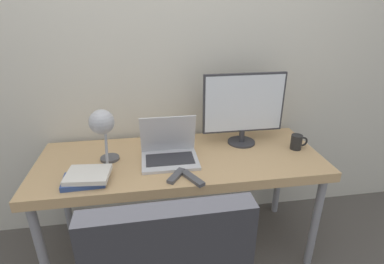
% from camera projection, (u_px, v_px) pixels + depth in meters
% --- Properties ---
extents(wall_back, '(8.00, 0.05, 2.60)m').
position_uv_depth(wall_back, '(172.00, 54.00, 2.01)').
color(wall_back, beige).
rests_on(wall_back, ground_plane).
extents(desk, '(1.76, 0.67, 0.73)m').
position_uv_depth(desk, '(181.00, 165.00, 1.90)').
color(desk, tan).
rests_on(desk, ground_plane).
extents(laptop, '(0.34, 0.26, 0.27)m').
position_uv_depth(laptop, '(169.00, 151.00, 1.82)').
color(laptop, silver).
rests_on(laptop, desk).
extents(monitor, '(0.54, 0.19, 0.48)m').
position_uv_depth(monitor, '(244.00, 106.00, 1.96)').
color(monitor, '#333338').
rests_on(monitor, desk).
extents(desk_lamp, '(0.14, 0.26, 0.37)m').
position_uv_depth(desk_lamp, '(102.00, 126.00, 1.62)').
color(desk_lamp, '#4C4C51').
rests_on(desk_lamp, desk).
extents(book_stack, '(0.26, 0.20, 0.06)m').
position_uv_depth(book_stack, '(86.00, 177.00, 1.60)').
color(book_stack, '#334C8C').
rests_on(book_stack, desk).
extents(tv_remote, '(0.12, 0.15, 0.02)m').
position_uv_depth(tv_remote, '(176.00, 176.00, 1.65)').
color(tv_remote, '#4C4C51').
rests_on(tv_remote, desk).
extents(media_remote, '(0.11, 0.17, 0.02)m').
position_uv_depth(media_remote, '(193.00, 178.00, 1.63)').
color(media_remote, '#4C4C51').
rests_on(media_remote, desk).
extents(mug, '(0.12, 0.07, 0.10)m').
position_uv_depth(mug, '(297.00, 142.00, 1.96)').
color(mug, black).
rests_on(mug, desk).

